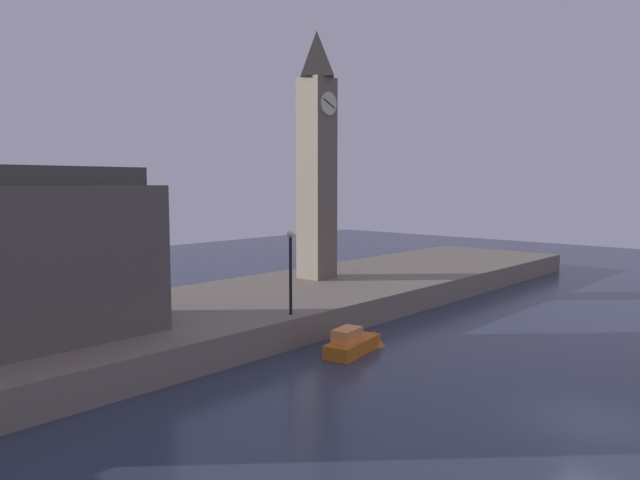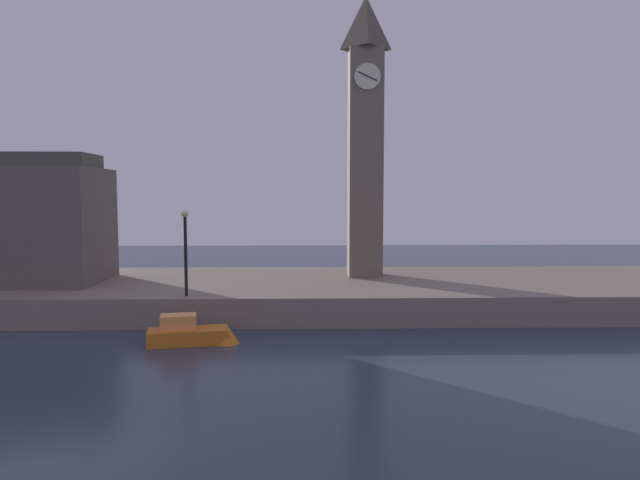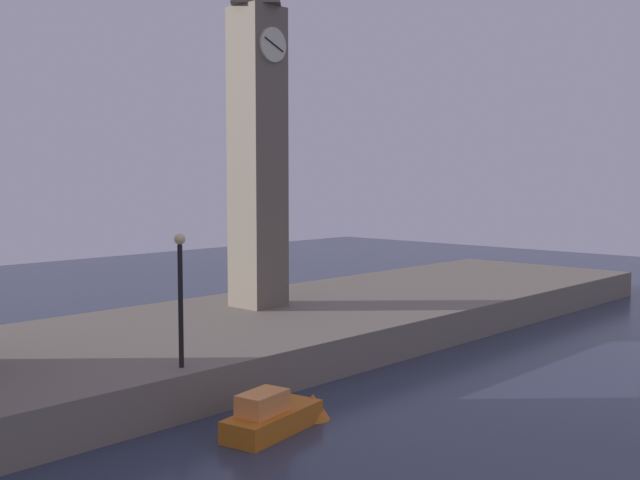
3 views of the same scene
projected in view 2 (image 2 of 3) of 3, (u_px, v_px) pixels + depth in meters
name	position (u px, v px, depth m)	size (l,w,h in m)	color
ground_plane	(40.00, 471.00, 13.36)	(120.00, 120.00, 0.00)	#2D384C
far_embankment	(199.00, 293.00, 33.23)	(70.00, 12.00, 1.50)	slate
clock_tower	(365.00, 134.00, 34.49)	(2.23, 2.28, 16.89)	#6B6051
streetlamp	(185.00, 243.00, 27.86)	(0.36, 0.36, 4.26)	black
boat_patrol_orange	(196.00, 333.00, 24.79)	(4.21, 1.91, 1.35)	orange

